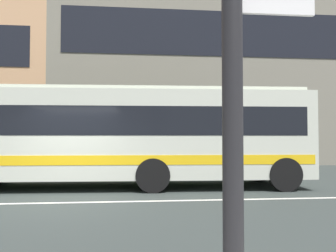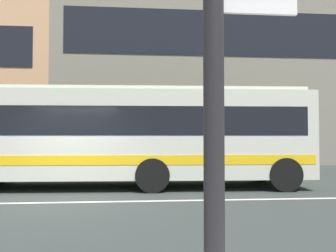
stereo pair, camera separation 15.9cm
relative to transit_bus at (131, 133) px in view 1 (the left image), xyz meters
The scene contains 5 objects.
ground_plane 3.56m from the transit_bus, 123.58° to the right, with size 160.00×160.00×0.00m, color #333B38.
lane_centre_line 3.56m from the transit_bus, 123.58° to the right, with size 60.00×0.16×0.01m, color silver.
hedge_row_far 6.59m from the transit_bus, 142.27° to the left, with size 22.13×1.10×1.00m, color #264F1C.
apartment_block_right 14.16m from the transit_bus, 67.40° to the left, with size 19.47×8.50×13.05m.
transit_bus is the anchor object (origin of this frame).
Camera 1 is at (1.75, -8.87, 1.58)m, focal length 37.63 mm.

